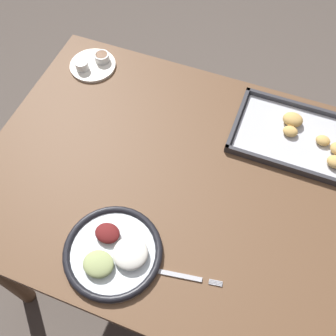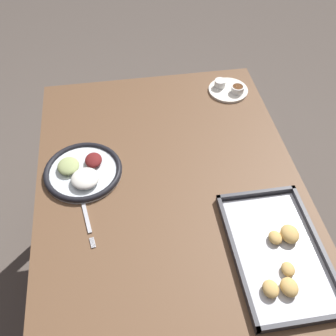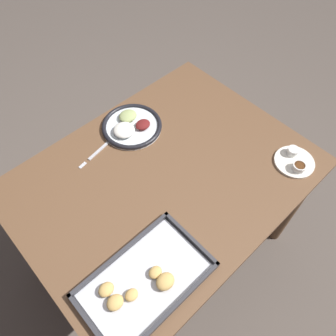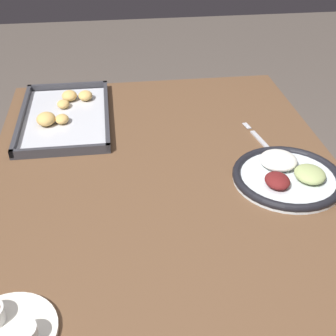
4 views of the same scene
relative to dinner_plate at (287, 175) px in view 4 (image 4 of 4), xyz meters
name	(u,v)px [view 4 (image 4 of 4)]	position (x,y,z in m)	size (l,w,h in m)	color
dining_table	(167,209)	(0.06, 0.28, -0.13)	(1.15, 0.88, 0.76)	brown
dinner_plate	(287,175)	(0.00, 0.00, 0.00)	(0.26, 0.26, 0.04)	silver
fork	(262,141)	(0.18, 0.01, -0.01)	(0.20, 0.05, 0.00)	#B2B2B7
saucer_plate	(6,329)	(-0.36, 0.60, 0.00)	(0.16, 0.16, 0.04)	white
baking_tray	(65,115)	(0.40, 0.55, 0.00)	(0.43, 0.26, 0.04)	#333338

